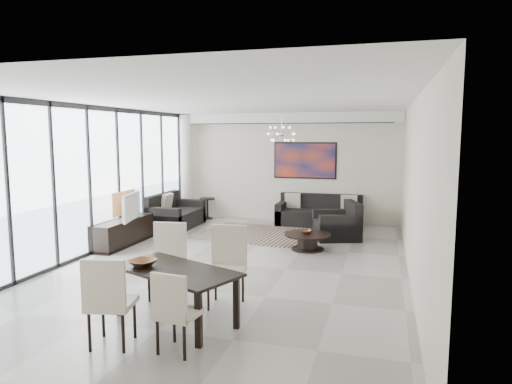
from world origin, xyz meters
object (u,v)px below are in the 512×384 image
(sofa_main, at_px, (319,215))
(dining_table, at_px, (175,276))
(tv_console, at_px, (122,232))
(television, at_px, (127,207))
(coffee_table, at_px, (307,241))

(sofa_main, bearing_deg, dining_table, -97.37)
(sofa_main, distance_m, dining_table, 6.71)
(tv_console, bearing_deg, television, -18.32)
(television, distance_m, dining_table, 4.28)
(coffee_table, height_order, dining_table, dining_table)
(television, height_order, dining_table, television)
(sofa_main, xyz_separation_m, dining_table, (-0.86, -6.65, 0.33))
(coffee_table, height_order, sofa_main, sofa_main)
(sofa_main, relative_size, tv_console, 1.22)
(sofa_main, xyz_separation_m, television, (-3.56, -3.34, 0.57))
(coffee_table, bearing_deg, dining_table, -103.74)
(coffee_table, xyz_separation_m, dining_table, (-0.99, -4.04, 0.40))
(coffee_table, xyz_separation_m, sofa_main, (-0.13, 2.61, 0.08))
(television, bearing_deg, sofa_main, -59.59)
(television, bearing_deg, dining_table, -153.52)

